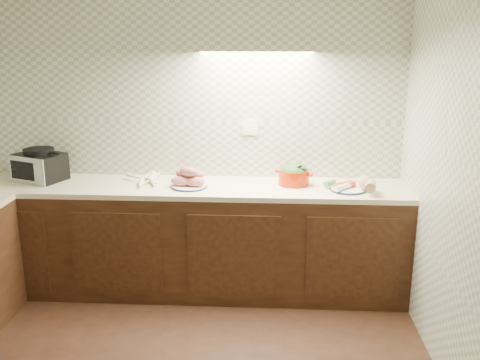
# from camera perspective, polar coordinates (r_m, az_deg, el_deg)

# --- Properties ---
(room) EXTENTS (3.60, 3.60, 2.60)m
(room) POSITION_cam_1_polar(r_m,az_deg,el_deg) (2.69, -12.31, 5.52)
(room) COLOR black
(room) RESTS_ON ground
(counter) EXTENTS (3.60, 3.60, 0.90)m
(counter) POSITION_cam_1_polar(r_m,az_deg,el_deg) (3.88, -18.49, -10.14)
(counter) COLOR black
(counter) RESTS_ON ground
(toaster_oven) EXTENTS (0.45, 0.41, 0.26)m
(toaster_oven) POSITION_cam_1_polar(r_m,az_deg,el_deg) (4.66, -20.62, 1.44)
(toaster_oven) COLOR black
(toaster_oven) RESTS_ON counter
(parsnip_pile) EXTENTS (0.38, 0.30, 0.07)m
(parsnip_pile) POSITION_cam_1_polar(r_m,az_deg,el_deg) (4.33, -9.91, -0.07)
(parsnip_pile) COLOR #F9EFC6
(parsnip_pile) RESTS_ON counter
(sweet_potato_plate) EXTENTS (0.29, 0.29, 0.17)m
(sweet_potato_plate) POSITION_cam_1_polar(r_m,az_deg,el_deg) (4.21, -5.46, 0.06)
(sweet_potato_plate) COLOR #171C3E
(sweet_potato_plate) RESTS_ON counter
(onion_bowl) EXTENTS (0.16, 0.16, 0.13)m
(onion_bowl) POSITION_cam_1_polar(r_m,az_deg,el_deg) (4.37, -5.68, 0.48)
(onion_bowl) COLOR black
(onion_bowl) RESTS_ON counter
(dutch_oven) EXTENTS (0.32, 0.32, 0.17)m
(dutch_oven) POSITION_cam_1_polar(r_m,az_deg,el_deg) (4.27, 5.78, 0.59)
(dutch_oven) COLOR #B22200
(dutch_oven) RESTS_ON counter
(veg_plate) EXTENTS (0.41, 0.30, 0.13)m
(veg_plate) POSITION_cam_1_polar(r_m,az_deg,el_deg) (4.18, 12.20, -0.52)
(veg_plate) COLOR #171C3E
(veg_plate) RESTS_ON counter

